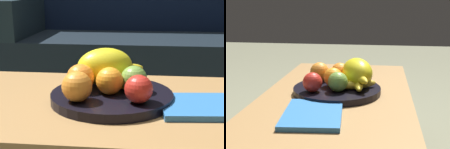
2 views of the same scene
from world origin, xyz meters
The scene contains 11 objects.
coffee_table centered at (0.00, 0.00, 0.35)m, with size 1.06×0.57×0.39m.
couch centered at (0.11, 1.24, 0.30)m, with size 1.70×0.70×0.90m.
fruit_bowl centered at (0.02, 0.00, 0.40)m, with size 0.34×0.34×0.03m, color black.
melon_large_front centered at (-0.01, 0.08, 0.47)m, with size 0.17×0.11×0.11m, color yellow.
orange_front centered at (-0.06, -0.08, 0.46)m, with size 0.08×0.08×0.08m, color orange.
orange_left centered at (-0.07, 0.00, 0.46)m, with size 0.08×0.08×0.08m, color orange.
orange_right centered at (0.01, -0.02, 0.45)m, with size 0.07×0.07×0.07m, color orange.
apple_front centered at (0.09, -0.08, 0.45)m, with size 0.07×0.07×0.07m, color red.
apple_left centered at (0.08, 0.01, 0.45)m, with size 0.07×0.07×0.07m, color olive.
banana_bunch centered at (0.03, 0.08, 0.44)m, with size 0.18×0.17×0.06m.
magazine centered at (0.27, -0.04, 0.40)m, with size 0.25×0.18×0.02m, color #2E6DB3.
Camera 1 is at (0.12, -0.91, 0.71)m, focal length 55.28 mm.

